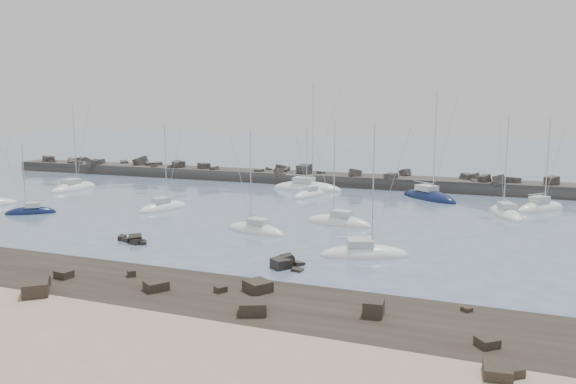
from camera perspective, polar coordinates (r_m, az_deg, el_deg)
The scene contains 16 objects.
ground at distance 62.37m, azimuth -7.76°, elevation -3.58°, with size 400.00×400.00×0.00m, color slate.
rock_shelf at distance 45.03m, azimuth -21.56°, elevation -8.91°, with size 140.00×12.00×1.79m.
rock_cluster_near at distance 57.28m, azimuth -15.46°, elevation -4.83°, with size 4.30×2.32×1.39m.
rock_cluster_far at distance 47.07m, azimuth -0.29°, elevation -7.31°, with size 3.30×3.11×1.33m.
breakwater at distance 99.45m, azimuth -0.98°, elevation 1.24°, with size 115.00×7.46×5.08m.
sailboat_1 at distance 96.40m, azimuth -20.93°, elevation 0.33°, with size 2.91×9.34×14.72m.
sailboat_2 at distance 76.67m, azimuth -24.67°, elevation -1.91°, with size 5.78×5.11×9.57m.
sailboat_3 at distance 74.37m, azimuth -12.56°, elevation -1.62°, with size 4.48×7.75×11.84m.
sailboat_4 at distance 89.67m, azimuth 1.94°, elevation 0.32°, with size 11.51×3.75×17.93m.
sailboat_5 at distance 59.59m, azimuth -3.30°, elevation -3.96°, with size 7.65×3.98×11.67m.
sailboat_6 at distance 83.33m, azimuth 2.15°, elevation -0.33°, with size 4.25×7.25×11.06m.
sailboat_7 at distance 50.57m, azimuth 7.76°, elevation -6.33°, with size 8.28×5.30×12.55m.
sailboat_8 at distance 83.31m, azimuth 14.10°, elevation -0.58°, with size 9.98×9.18×16.36m.
sailboat_9 at distance 63.68m, azimuth 5.18°, elevation -3.16°, with size 8.16×3.59×12.56m.
sailboat_10 at distance 73.50m, azimuth 21.21°, elevation -2.12°, with size 5.36×8.63×13.11m.
sailboat_12 at distance 79.15m, azimuth 24.29°, elevation -1.56°, with size 7.07×7.56×12.78m.
Camera 1 is at (30.15, -53.00, 13.13)m, focal length 35.00 mm.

